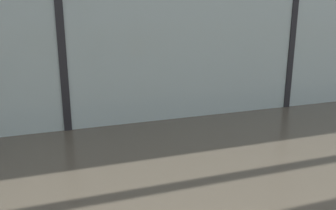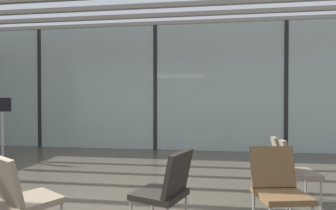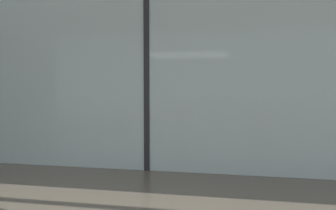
{
  "view_description": "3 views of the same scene",
  "coord_description": "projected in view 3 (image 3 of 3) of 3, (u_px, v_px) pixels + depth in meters",
  "views": [
    {
      "loc": [
        -0.23,
        0.47,
        1.58
      ],
      "look_at": [
        0.64,
        2.93,
        0.87
      ],
      "focal_mm": 37.89,
      "sensor_mm": 36.0,
      "label": 1
    },
    {
      "loc": [
        1.45,
        -2.62,
        1.38
      ],
      "look_at": [
        0.13,
        6.83,
        1.22
      ],
      "focal_mm": 30.17,
      "sensor_mm": 36.0,
      "label": 2
    },
    {
      "loc": [
        1.62,
        -0.86,
        1.54
      ],
      "look_at": [
        0.46,
        4.83,
        1.21
      ],
      "focal_mm": 37.29,
      "sensor_mm": 36.0,
      "label": 3
    }
  ],
  "objects": [
    {
      "name": "window_mullion_1",
      "position": [
        147.0,
        74.0,
        6.24
      ],
      "size": [
        0.1,
        0.12,
        3.49
      ],
      "primitive_type": "cube",
      "color": "black",
      "rests_on": "ground"
    },
    {
      "name": "parked_airplane",
      "position": [
        199.0,
        67.0,
        12.14
      ],
      "size": [
        13.44,
        4.35,
        4.35
      ],
      "color": "silver",
      "rests_on": "ground"
    },
    {
      "name": "glass_curtain_wall",
      "position": [
        147.0,
        74.0,
        6.24
      ],
      "size": [
        14.0,
        0.08,
        3.49
      ],
      "primitive_type": "cube",
      "color": "#A3B7B2",
      "rests_on": "ground"
    }
  ]
}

